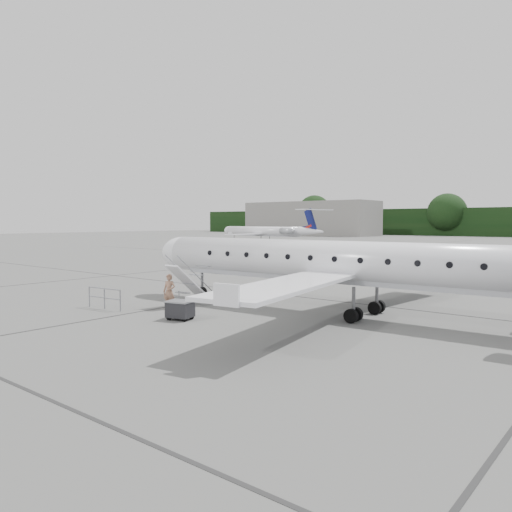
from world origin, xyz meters
The scene contains 8 objects.
ground centered at (0.00, 0.00, 0.00)m, with size 320.00×320.00×0.00m, color #5E5E5B.
terminal_building centered at (-70.00, 110.00, 5.00)m, with size 40.00×14.00×10.00m, color slate.
main_regional_jet centered at (1.41, 2.31, 3.33)m, with size 25.96×18.69×6.66m, color silver, non-canonical shape.
airstair centered at (-6.01, -0.24, 1.04)m, with size 0.85×2.49×2.09m, color silver, non-canonical shape.
passenger centered at (-5.95, -1.63, 0.85)m, with size 0.62×0.41×1.69m, color #956951.
safety_railing centered at (-8.36, -3.59, 0.50)m, with size 2.20×0.08×1.00m, color gray, non-canonical shape.
baggage_cart centered at (-3.62, -3.05, 0.44)m, with size 1.02×0.83×0.88m, color black, non-canonical shape.
bg_regional_left centered at (-46.96, 57.28, 3.18)m, with size 24.25×17.46×6.36m, color silver, non-canonical shape.
Camera 1 is at (12.20, -17.37, 4.21)m, focal length 35.00 mm.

